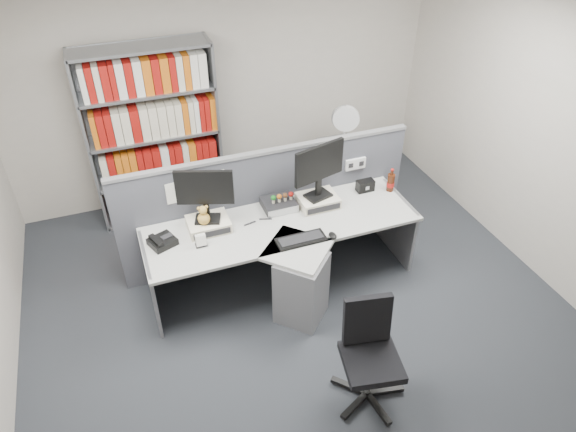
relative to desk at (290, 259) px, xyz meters
name	(u,v)px	position (x,y,z in m)	size (l,w,h in m)	color
ground	(313,337)	(0.00, -0.60, -0.46)	(5.50, 5.50, 0.00)	#31343A
room_shell	(320,168)	(0.00, -0.60, 1.33)	(5.04, 5.54, 2.72)	beige
partition	(268,205)	(0.00, 0.65, 0.19)	(3.00, 0.08, 1.27)	#4E5059
desk	(290,259)	(0.00, 0.00, 0.00)	(2.60, 1.20, 0.72)	#B3B4AD
monitor_riser_left	(209,224)	(-0.66, 0.38, 0.31)	(0.38, 0.31, 0.10)	beige
monitor_riser_right	(318,201)	(0.44, 0.38, 0.31)	(0.38, 0.31, 0.10)	beige
monitor_left	(205,192)	(-0.66, 0.38, 0.68)	(0.50, 0.23, 0.52)	black
monitor_right	(319,167)	(0.44, 0.38, 0.70)	(0.54, 0.23, 0.56)	black
desktop_pc	(279,204)	(0.06, 0.47, 0.31)	(0.31, 0.28, 0.08)	black
figurines	(282,197)	(0.09, 0.45, 0.40)	(0.23, 0.05, 0.09)	beige
keyboard	(301,239)	(0.07, -0.09, 0.28)	(0.46, 0.17, 0.03)	black
mouse	(333,236)	(0.36, -0.14, 0.28)	(0.07, 0.11, 0.04)	black
desk_phone	(162,241)	(-1.11, 0.30, 0.30)	(0.28, 0.26, 0.09)	black
desk_calendar	(201,241)	(-0.79, 0.16, 0.32)	(0.10, 0.08, 0.12)	black
plush_toy	(204,216)	(-0.71, 0.34, 0.45)	(0.11, 0.11, 0.19)	gold
speaker	(365,186)	(0.99, 0.45, 0.32)	(0.18, 0.10, 0.12)	black
cola_bottle	(391,182)	(1.23, 0.36, 0.36)	(0.08, 0.08, 0.25)	#3F190A
shelving_unit	(155,138)	(-0.90, 1.85, 0.52)	(1.41, 0.40, 2.00)	gray
filing_cabinet	(342,172)	(1.20, 1.40, -0.11)	(0.45, 0.61, 0.70)	gray
desk_fan	(345,121)	(1.20, 1.40, 0.57)	(0.30, 0.20, 0.52)	white
office_chair	(369,351)	(0.18, -1.24, 0.03)	(0.60, 0.59, 0.90)	silver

